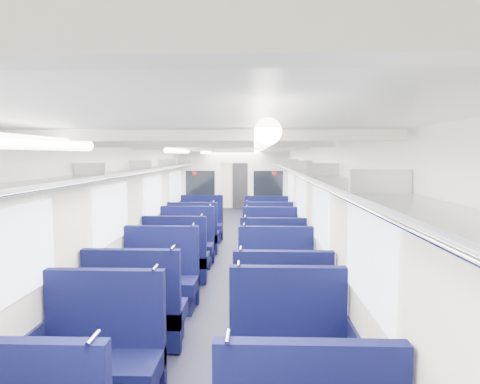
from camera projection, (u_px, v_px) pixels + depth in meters
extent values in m
cube|color=black|center=(229.00, 263.00, 8.54)|extent=(2.80, 18.00, 0.01)
cube|color=white|center=(228.00, 148.00, 8.33)|extent=(2.80, 18.00, 0.01)
cube|color=silver|center=(160.00, 206.00, 8.48)|extent=(0.02, 18.00, 2.35)
cube|color=black|center=(161.00, 246.00, 8.56)|extent=(0.03, 17.90, 0.70)
cube|color=silver|center=(298.00, 206.00, 8.39)|extent=(0.02, 18.00, 2.35)
cube|color=black|center=(297.00, 247.00, 8.46)|extent=(0.03, 17.90, 0.70)
cube|color=silver|center=(242.00, 180.00, 17.40)|extent=(2.80, 0.02, 2.35)
cube|color=#B2B5BA|center=(168.00, 167.00, 8.41)|extent=(0.34, 17.40, 0.04)
cylinder|color=silver|center=(177.00, 168.00, 8.40)|extent=(0.02, 17.40, 0.02)
cube|color=#B2B5BA|center=(90.00, 169.00, 4.42)|extent=(0.34, 0.03, 0.14)
cube|color=#B2B5BA|center=(141.00, 165.00, 6.41)|extent=(0.34, 0.03, 0.14)
cube|color=#B2B5BA|center=(168.00, 163.00, 8.40)|extent=(0.34, 0.03, 0.14)
cube|color=#B2B5BA|center=(184.00, 161.00, 10.39)|extent=(0.34, 0.03, 0.14)
cube|color=#B2B5BA|center=(196.00, 160.00, 12.38)|extent=(0.34, 0.03, 0.14)
cube|color=#B2B5BA|center=(204.00, 159.00, 14.37)|extent=(0.34, 0.03, 0.14)
cube|color=#B2B5BA|center=(210.00, 159.00, 16.37)|extent=(0.34, 0.03, 0.14)
cube|color=#B2B5BA|center=(290.00, 167.00, 8.33)|extent=(0.34, 17.40, 0.04)
cylinder|color=silver|center=(281.00, 168.00, 8.33)|extent=(0.02, 17.40, 0.02)
cube|color=#B2B5BA|center=(380.00, 182.00, 2.35)|extent=(0.34, 0.03, 0.14)
cube|color=#B2B5BA|center=(322.00, 170.00, 4.34)|extent=(0.34, 0.03, 0.14)
cube|color=#B2B5BA|center=(301.00, 165.00, 6.33)|extent=(0.34, 0.03, 0.14)
cube|color=#B2B5BA|center=(290.00, 163.00, 8.32)|extent=(0.34, 0.03, 0.14)
cube|color=#B2B5BA|center=(283.00, 161.00, 10.31)|extent=(0.34, 0.03, 0.14)
cube|color=#B2B5BA|center=(278.00, 160.00, 12.30)|extent=(0.34, 0.03, 0.14)
cube|color=#B2B5BA|center=(275.00, 160.00, 14.29)|extent=(0.34, 0.03, 0.14)
cube|color=#B2B5BA|center=(272.00, 159.00, 16.28)|extent=(0.34, 0.03, 0.14)
cube|color=white|center=(12.00, 255.00, 3.29)|extent=(0.02, 1.30, 0.75)
cube|color=white|center=(112.00, 214.00, 5.58)|extent=(0.02, 1.30, 0.75)
cube|color=white|center=(153.00, 197.00, 7.87)|extent=(0.02, 1.30, 0.75)
cube|color=white|center=(176.00, 187.00, 10.15)|extent=(0.02, 1.30, 0.75)
cube|color=white|center=(193.00, 180.00, 12.94)|extent=(0.02, 1.30, 0.75)
cube|color=white|center=(202.00, 177.00, 15.23)|extent=(0.02, 1.30, 0.75)
cube|color=white|center=(367.00, 258.00, 3.19)|extent=(0.02, 1.30, 0.75)
cube|color=white|center=(320.00, 215.00, 5.48)|extent=(0.02, 1.30, 0.75)
cube|color=white|center=(301.00, 197.00, 7.77)|extent=(0.02, 1.30, 0.75)
cube|color=white|center=(290.00, 188.00, 10.06)|extent=(0.02, 1.30, 0.75)
cube|color=white|center=(282.00, 181.00, 12.85)|extent=(0.02, 1.30, 0.75)
cube|color=white|center=(278.00, 177.00, 15.14)|extent=(0.02, 1.30, 0.75)
cube|color=silver|center=(163.00, 136.00, 2.36)|extent=(2.70, 0.06, 0.06)
cube|color=silver|center=(205.00, 144.00, 4.36)|extent=(2.70, 0.06, 0.06)
cube|color=silver|center=(220.00, 148.00, 6.35)|extent=(2.70, 0.06, 0.06)
cube|color=silver|center=(228.00, 150.00, 8.34)|extent=(2.70, 0.06, 0.06)
cube|color=silver|center=(233.00, 151.00, 10.33)|extent=(2.70, 0.06, 0.06)
cube|color=silver|center=(237.00, 151.00, 12.32)|extent=(2.70, 0.06, 0.06)
cube|color=silver|center=(239.00, 152.00, 14.31)|extent=(2.70, 0.06, 0.06)
cube|color=silver|center=(241.00, 152.00, 16.30)|extent=(2.70, 0.06, 0.06)
cylinder|color=white|center=(18.00, 142.00, 1.89)|extent=(0.07, 1.60, 0.07)
cylinder|color=white|center=(178.00, 151.00, 5.87)|extent=(0.07, 1.60, 0.07)
cylinder|color=white|center=(207.00, 152.00, 9.36)|extent=(0.07, 1.60, 0.07)
cylinder|color=white|center=(222.00, 153.00, 13.84)|extent=(0.07, 1.60, 0.07)
cylinder|color=white|center=(262.00, 141.00, 1.85)|extent=(0.07, 1.60, 0.07)
cylinder|color=white|center=(257.00, 151.00, 5.83)|extent=(0.07, 1.60, 0.07)
cylinder|color=white|center=(256.00, 152.00, 9.32)|extent=(0.07, 1.60, 0.07)
cylinder|color=white|center=(255.00, 153.00, 13.80)|extent=(0.07, 1.60, 0.07)
cube|color=black|center=(242.00, 184.00, 17.35)|extent=(0.75, 0.06, 2.00)
cube|color=silver|center=(201.00, 195.00, 10.88)|extent=(1.05, 0.08, 2.35)
cube|color=black|center=(200.00, 186.00, 10.81)|extent=(0.76, 0.02, 0.80)
cylinder|color=red|center=(194.00, 173.00, 10.78)|extent=(0.12, 0.01, 0.12)
cube|color=silver|center=(268.00, 195.00, 10.82)|extent=(1.05, 0.08, 2.35)
cube|color=black|center=(268.00, 186.00, 10.75)|extent=(0.76, 0.02, 0.80)
cylinder|color=red|center=(274.00, 173.00, 10.71)|extent=(0.12, 0.01, 0.12)
cube|color=silver|center=(234.00, 156.00, 10.76)|extent=(0.70, 0.08, 0.35)
cylinder|color=silver|center=(93.00, 338.00, 2.31)|extent=(0.02, 0.17, 0.02)
cylinder|color=silver|center=(228.00, 337.00, 2.32)|extent=(0.02, 0.17, 0.02)
cube|color=#0C0F3C|center=(97.00, 368.00, 3.60)|extent=(1.08, 0.57, 0.19)
cube|color=#0C0F3C|center=(106.00, 331.00, 3.81)|extent=(1.08, 0.10, 1.16)
cylinder|color=silver|center=(155.00, 268.00, 3.75)|extent=(0.02, 0.17, 0.02)
cube|color=#0C0F3C|center=(289.00, 363.00, 3.70)|extent=(1.08, 0.57, 0.19)
cube|color=#0C0F3C|center=(287.00, 327.00, 3.91)|extent=(1.08, 0.10, 1.16)
cylinder|color=silver|center=(238.00, 264.00, 3.88)|extent=(0.02, 0.17, 0.02)
cube|color=#0C0F3C|center=(138.00, 313.00, 4.87)|extent=(1.08, 0.57, 0.19)
cube|color=black|center=(139.00, 332.00, 4.89)|extent=(1.00, 0.45, 0.28)
cube|color=#0C0F3C|center=(132.00, 301.00, 4.62)|extent=(1.08, 0.10, 1.16)
cylinder|color=silver|center=(172.00, 248.00, 4.55)|extent=(0.02, 0.17, 0.02)
cube|color=#0C0F3C|center=(281.00, 315.00, 4.79)|extent=(1.08, 0.57, 0.19)
cube|color=black|center=(281.00, 335.00, 4.81)|extent=(1.00, 0.45, 0.28)
cube|color=#0C0F3C|center=(283.00, 303.00, 4.54)|extent=(1.08, 0.10, 1.16)
cylinder|color=silver|center=(241.00, 249.00, 4.51)|extent=(0.02, 0.17, 0.02)
cube|color=#0C0F3C|center=(159.00, 285.00, 5.91)|extent=(1.08, 0.57, 0.19)
cube|color=black|center=(159.00, 301.00, 5.93)|extent=(1.00, 0.45, 0.28)
cube|color=#0C0F3C|center=(162.00, 265.00, 6.12)|extent=(1.08, 0.10, 1.16)
cylinder|color=silver|center=(193.00, 225.00, 6.06)|extent=(0.02, 0.17, 0.02)
cube|color=#0C0F3C|center=(276.00, 286.00, 5.88)|extent=(1.08, 0.57, 0.19)
cube|color=black|center=(276.00, 302.00, 5.90)|extent=(1.00, 0.45, 0.28)
cube|color=#0C0F3C|center=(276.00, 266.00, 6.09)|extent=(1.08, 0.10, 1.16)
cylinder|color=silver|center=(244.00, 225.00, 6.05)|extent=(0.02, 0.17, 0.02)
cube|color=#0C0F3C|center=(177.00, 260.00, 7.35)|extent=(1.08, 0.57, 0.19)
cube|color=black|center=(178.00, 273.00, 7.37)|extent=(1.00, 0.45, 0.28)
cube|color=#0C0F3C|center=(175.00, 250.00, 7.10)|extent=(1.08, 0.10, 1.16)
cylinder|color=silver|center=(201.00, 215.00, 7.03)|extent=(0.02, 0.17, 0.02)
cube|color=#0C0F3C|center=(272.00, 262.00, 7.15)|extent=(1.08, 0.57, 0.19)
cube|color=black|center=(272.00, 276.00, 7.17)|extent=(1.00, 0.45, 0.28)
cube|color=#0C0F3C|center=(273.00, 253.00, 6.90)|extent=(1.08, 0.10, 1.16)
cylinder|color=silver|center=(245.00, 217.00, 6.86)|extent=(0.02, 0.17, 0.02)
cube|color=#0C0F3C|center=(186.00, 248.00, 8.26)|extent=(1.08, 0.57, 0.19)
cube|color=black|center=(186.00, 260.00, 8.28)|extent=(1.00, 0.45, 0.28)
cube|color=#0C0F3C|center=(188.00, 235.00, 8.47)|extent=(1.08, 0.10, 1.16)
cylinder|color=silver|center=(210.00, 205.00, 8.41)|extent=(0.02, 0.17, 0.02)
cube|color=#0C0F3C|center=(270.00, 249.00, 8.15)|extent=(1.08, 0.57, 0.19)
cube|color=black|center=(270.00, 261.00, 8.17)|extent=(1.00, 0.45, 0.28)
cube|color=#0C0F3C|center=(270.00, 236.00, 8.36)|extent=(1.08, 0.10, 1.16)
cylinder|color=silver|center=(247.00, 206.00, 8.33)|extent=(0.02, 0.17, 0.02)
cube|color=#0C0F3C|center=(194.00, 237.00, 9.41)|extent=(1.08, 0.57, 0.19)
cube|color=black|center=(194.00, 247.00, 9.43)|extent=(1.00, 0.45, 0.28)
cube|color=#0C0F3C|center=(193.00, 229.00, 9.16)|extent=(1.08, 0.10, 1.16)
cylinder|color=silver|center=(213.00, 201.00, 9.09)|extent=(0.02, 0.17, 0.02)
cube|color=#0C0F3C|center=(268.00, 236.00, 9.49)|extent=(1.08, 0.57, 0.19)
cube|color=black|center=(268.00, 246.00, 9.51)|extent=(1.00, 0.45, 0.28)
cube|color=#0C0F3C|center=(268.00, 228.00, 9.24)|extent=(1.08, 0.10, 1.16)
cylinder|color=silver|center=(248.00, 201.00, 9.20)|extent=(0.02, 0.17, 0.02)
cube|color=#0C0F3C|center=(201.00, 228.00, 10.60)|extent=(1.08, 0.57, 0.19)
cube|color=black|center=(201.00, 237.00, 10.62)|extent=(1.00, 0.45, 0.28)
cube|color=#0C0F3C|center=(202.00, 217.00, 10.81)|extent=(1.08, 0.10, 1.16)
cylinder|color=silver|center=(220.00, 194.00, 10.75)|extent=(0.02, 0.17, 0.02)
cube|color=#0C0F3C|center=(267.00, 229.00, 10.36)|extent=(1.08, 0.57, 0.19)
cube|color=black|center=(267.00, 238.00, 10.38)|extent=(1.00, 0.45, 0.28)
cube|color=#0C0F3C|center=(267.00, 219.00, 10.57)|extent=(1.08, 0.10, 1.16)
cylinder|color=silver|center=(248.00, 195.00, 10.53)|extent=(0.02, 0.17, 0.02)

